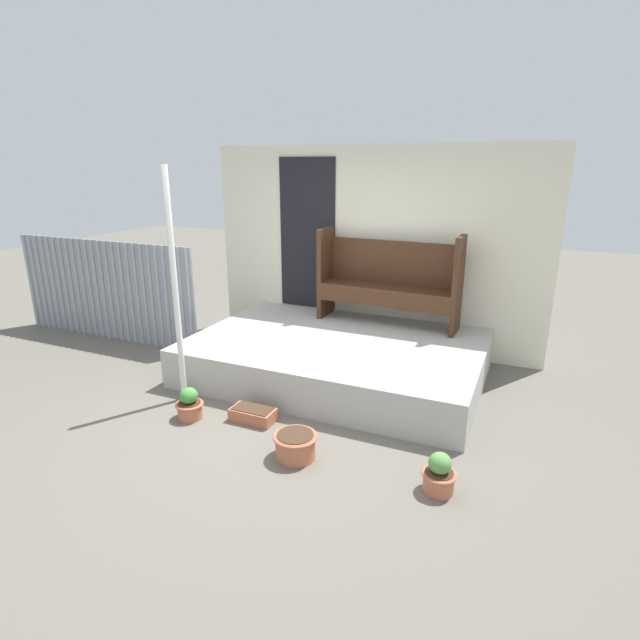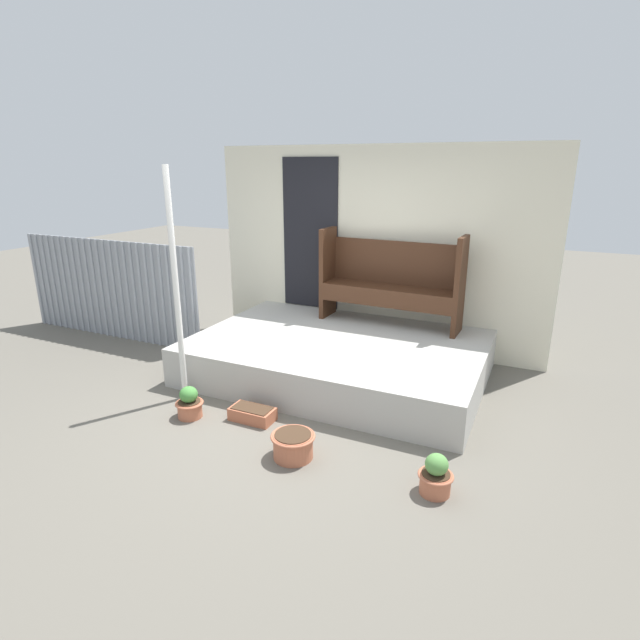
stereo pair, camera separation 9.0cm
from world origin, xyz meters
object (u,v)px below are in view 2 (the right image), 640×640
at_px(flower_pot_left, 189,404).
at_px(planter_box_rect, 252,414).
at_px(support_post, 176,289).
at_px(bench, 391,278).
at_px(flower_pot_right, 436,476).
at_px(flower_pot_middle, 293,444).

xyz_separation_m(flower_pot_left, planter_box_rect, (0.59, 0.20, -0.07)).
bearing_deg(support_post, planter_box_rect, -6.97).
xyz_separation_m(bench, planter_box_rect, (-0.67, -2.18, -0.96)).
distance_m(flower_pot_left, planter_box_rect, 0.63).
relative_size(support_post, flower_pot_right, 7.22).
bearing_deg(planter_box_rect, flower_pot_right, -11.63).
relative_size(support_post, planter_box_rect, 5.51).
height_order(flower_pot_middle, planter_box_rect, flower_pot_middle).
relative_size(flower_pot_left, planter_box_rect, 0.74).
bearing_deg(flower_pot_middle, planter_box_rect, 148.50).
relative_size(flower_pot_right, planter_box_rect, 0.76).
bearing_deg(flower_pot_left, support_post, 135.19).
bearing_deg(flower_pot_left, flower_pot_right, -4.17).
bearing_deg(flower_pot_left, planter_box_rect, 18.98).
distance_m(flower_pot_left, flower_pot_middle, 1.26).
bearing_deg(planter_box_rect, flower_pot_left, -161.02).
relative_size(flower_pot_left, flower_pot_middle, 0.84).
bearing_deg(flower_pot_middle, support_post, 161.81).
bearing_deg(flower_pot_right, flower_pot_middle, -178.94).
height_order(support_post, planter_box_rect, support_post).
distance_m(bench, flower_pot_middle, 2.73).
bearing_deg(bench, flower_pot_middle, -88.22).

